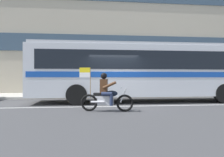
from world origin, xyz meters
TOP-DOWN VIEW (x-y plane):
  - ground_plane at (0.00, 0.00)m, footprint 60.00×60.00m
  - sidewalk_curb at (0.00, 5.10)m, footprint 28.00×3.80m
  - lane_center_stripe at (0.00, -0.60)m, footprint 26.60×0.14m
  - office_building_facade at (0.00, 7.39)m, footprint 28.00×0.89m
  - transit_bus at (2.26, 1.19)m, footprint 13.33×2.64m
  - motorcycle_with_rider at (-0.57, -2.04)m, footprint 2.16×0.73m
  - fire_hydrant at (-4.89, 3.83)m, footprint 0.22×0.30m

SIDE VIEW (x-z plane):
  - ground_plane at x=0.00m, z-range 0.00..0.00m
  - lane_center_stripe at x=0.00m, z-range 0.00..0.01m
  - sidewalk_curb at x=0.00m, z-range 0.00..0.15m
  - fire_hydrant at x=-4.89m, z-range 0.14..0.89m
  - motorcycle_with_rider at x=-0.57m, z-range -0.22..1.55m
  - transit_bus at x=2.26m, z-range 0.27..3.49m
  - office_building_facade at x=0.00m, z-range 0.01..12.13m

